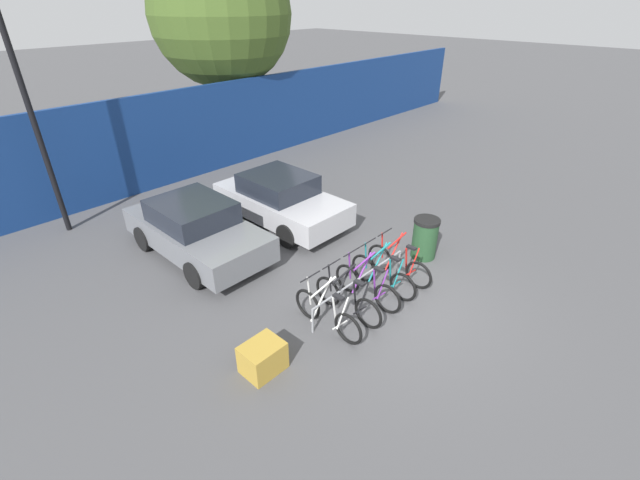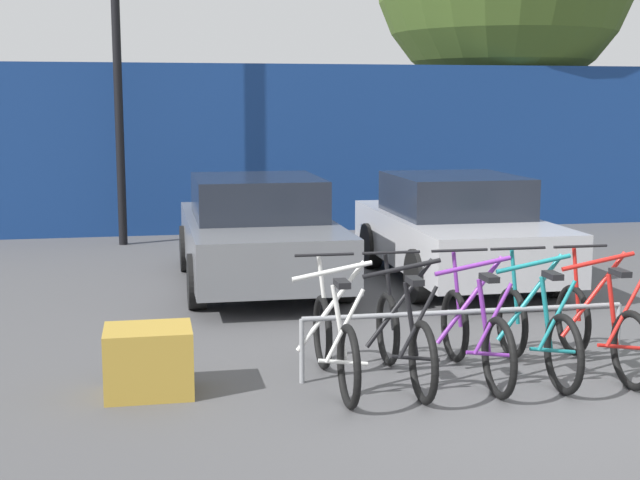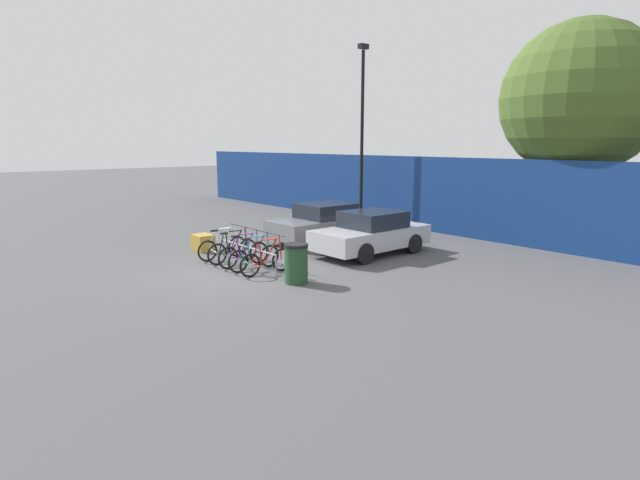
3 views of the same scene
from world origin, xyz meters
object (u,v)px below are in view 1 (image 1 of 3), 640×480
(bike_rack, at_px, (361,280))
(tree_behind_hoarding, at_px, (221,15))
(trash_bin, at_px, (425,238))
(bicycle_purple, at_px, (367,286))
(bicycle_red, at_px, (399,264))
(bicycle_black, at_px, (347,300))
(car_grey, at_px, (196,229))
(car_silver, at_px, (281,199))
(bicycle_white, at_px, (327,314))
(bicycle_teal, at_px, (383,275))
(lamp_post, at_px, (17,70))
(cargo_crate, at_px, (263,358))

(bike_rack, bearing_deg, tree_behind_hoarding, 66.58)
(trash_bin, bearing_deg, bike_rack, 178.59)
(bicycle_purple, xyz_separation_m, bicycle_red, (1.16, 0.00, 0.00))
(bicycle_black, height_order, trash_bin, bicycle_black)
(bike_rack, xyz_separation_m, bicycle_red, (1.19, -0.15, -0.10))
(bicycle_red, bearing_deg, bicycle_purple, 179.73)
(car_grey, xyz_separation_m, car_silver, (2.59, -0.21, -0.00))
(bicycle_red, bearing_deg, trash_bin, 3.86)
(bicycle_white, distance_m, trash_bin, 3.62)
(trash_bin, bearing_deg, bicycle_white, -178.59)
(car_grey, bearing_deg, bike_rack, -72.37)
(car_silver, bearing_deg, bicycle_red, -91.25)
(tree_behind_hoarding, bearing_deg, bicycle_red, -107.56)
(bicycle_teal, xyz_separation_m, tree_behind_hoarding, (4.02, 10.77, 4.64))
(trash_bin, bearing_deg, car_silver, 106.08)
(bicycle_black, bearing_deg, tree_behind_hoarding, 60.69)
(bike_rack, bearing_deg, bicycle_white, -172.90)
(tree_behind_hoarding, bearing_deg, trash_bin, -101.53)
(lamp_post, xyz_separation_m, trash_bin, (5.53, -7.88, -3.64))
(bicycle_purple, bearing_deg, tree_behind_hoarding, 65.02)
(bike_rack, bearing_deg, bicycle_black, -165.99)
(bicycle_black, bearing_deg, bicycle_purple, -3.55)
(bicycle_teal, bearing_deg, lamp_post, 112.07)
(bicycle_teal, bearing_deg, car_silver, 77.47)
(bicycle_black, bearing_deg, bike_rack, 10.46)
(car_grey, height_order, cargo_crate, car_grey)
(bicycle_white, xyz_separation_m, car_silver, (2.47, 4.05, 0.31))
(bicycle_black, height_order, bicycle_red, same)
(bike_rack, distance_m, cargo_crate, 2.72)
(lamp_post, relative_size, trash_bin, 7.37)
(bike_rack, bearing_deg, car_silver, 71.82)
(bicycle_teal, bearing_deg, bike_rack, 162.98)
(bicycle_teal, height_order, cargo_crate, bicycle_teal)
(bicycle_purple, relative_size, bicycle_red, 1.00)
(bicycle_black, xyz_separation_m, tree_behind_hoarding, (5.20, 10.77, 4.64))
(bicycle_black, relative_size, trash_bin, 1.66)
(car_grey, relative_size, car_silver, 1.03)
(bicycle_teal, xyz_separation_m, car_grey, (-1.89, 4.26, 0.31))
(bicycle_purple, distance_m, lamp_post, 9.37)
(bicycle_black, distance_m, car_grey, 4.33)
(bicycle_purple, relative_size, car_grey, 0.42)
(car_grey, xyz_separation_m, cargo_crate, (-1.40, -4.16, -0.42))
(bicycle_white, height_order, bicycle_red, same)
(bike_rack, bearing_deg, lamp_post, 111.68)
(car_silver, distance_m, cargo_crate, 5.62)
(bicycle_purple, distance_m, bicycle_teal, 0.55)
(bike_rack, distance_m, car_grey, 4.32)
(car_grey, relative_size, lamp_post, 0.53)
(bicycle_teal, distance_m, bicycle_red, 0.61)
(lamp_post, bearing_deg, bicycle_black, -72.50)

